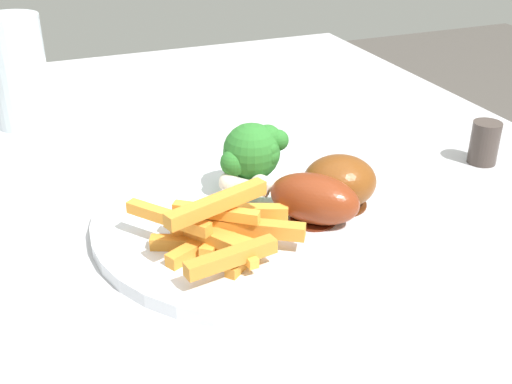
# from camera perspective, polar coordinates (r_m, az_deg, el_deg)

# --- Properties ---
(dining_table) EXTENTS (1.26, 0.69, 0.72)m
(dining_table) POSITION_cam_1_polar(r_m,az_deg,el_deg) (0.60, 4.77, -12.86)
(dining_table) COLOR #B7B7BC
(dining_table) RESTS_ON ground_plane
(dinner_plate) EXTENTS (0.29, 0.29, 0.01)m
(dinner_plate) POSITION_cam_1_polar(r_m,az_deg,el_deg) (0.56, 0.00, -2.35)
(dinner_plate) COLOR silver
(dinner_plate) RESTS_ON dining_table
(broccoli_floret_front) EXTENTS (0.05, 0.06, 0.07)m
(broccoli_floret_front) POSITION_cam_1_polar(r_m,az_deg,el_deg) (0.57, -0.29, 3.61)
(broccoli_floret_front) COLOR #88B45D
(broccoli_floret_front) RESTS_ON dinner_plate
(carrot_fries_pile) EXTENTS (0.10, 0.13, 0.05)m
(carrot_fries_pile) POSITION_cam_1_polar(r_m,az_deg,el_deg) (0.50, -3.14, -3.40)
(carrot_fries_pile) COLOR orange
(carrot_fries_pile) RESTS_ON dinner_plate
(chicken_drumstick_near) EXTENTS (0.11, 0.11, 0.04)m
(chicken_drumstick_near) POSITION_cam_1_polar(r_m,az_deg,el_deg) (0.54, 4.71, -0.52)
(chicken_drumstick_near) COLOR #561B0C
(chicken_drumstick_near) RESTS_ON dinner_plate
(chicken_drumstick_far) EXTENTS (0.08, 0.12, 0.05)m
(chicken_drumstick_far) POSITION_cam_1_polar(r_m,az_deg,el_deg) (0.56, 7.11, 0.89)
(chicken_drumstick_far) COLOR #50230C
(chicken_drumstick_far) RESTS_ON dinner_plate
(water_glass) EXTENTS (0.07, 0.07, 0.13)m
(water_glass) POSITION_cam_1_polar(r_m,az_deg,el_deg) (0.81, -20.65, 10.10)
(water_glass) COLOR silver
(water_glass) RESTS_ON dining_table
(pepper_shaker) EXTENTS (0.03, 0.03, 0.05)m
(pepper_shaker) POSITION_cam_1_polar(r_m,az_deg,el_deg) (0.71, 19.85, 4.19)
(pepper_shaker) COLOR #423833
(pepper_shaker) RESTS_ON dining_table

